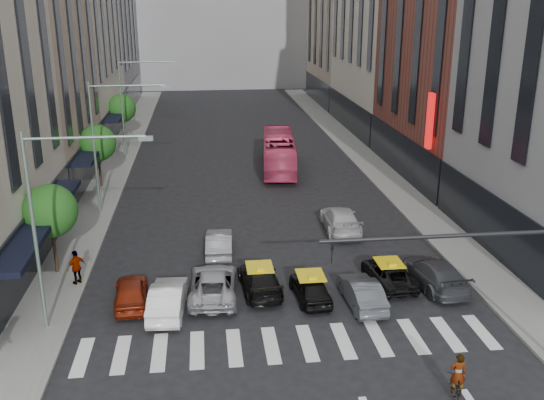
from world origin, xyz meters
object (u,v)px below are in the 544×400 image
object	(u,v)px
streetlamp_near	(54,206)
streetlamp_far	(132,95)
taxi_left	(260,279)
car_red	(131,292)
motorcycle	(456,388)
car_white_front	(168,298)
taxi_center	(310,288)
pedestrian_far	(76,267)
bus	(279,152)
streetlamp_mid	(107,130)

from	to	relation	value
streetlamp_near	streetlamp_far	bearing A→B (deg)	90.00
streetlamp_near	taxi_left	size ratio (longest dim) A/B	1.95
car_red	motorcycle	size ratio (longest dim) A/B	2.42
car_white_front	taxi_center	distance (m)	7.02
streetlamp_far	motorcycle	distance (m)	42.31
taxi_left	pedestrian_far	size ratio (longest dim) A/B	2.51
streetlamp_near	pedestrian_far	size ratio (longest dim) A/B	4.89
streetlamp_near	taxi_center	bearing A→B (deg)	7.35
motorcycle	pedestrian_far	xyz separation A→B (m)	(-15.88, 11.36, 0.64)
bus	car_white_front	bearing A→B (deg)	76.88
bus	motorcycle	size ratio (longest dim) A/B	6.88
car_white_front	taxi_center	world-z (taller)	car_white_front
motorcycle	streetlamp_near	bearing A→B (deg)	-15.09
car_red	bus	size ratio (longest dim) A/B	0.35
taxi_left	taxi_center	xyz separation A→B (m)	(2.43, -1.19, -0.02)
streetlamp_near	motorcycle	bearing A→B (deg)	-24.19
streetlamp_far	car_white_front	world-z (taller)	streetlamp_far
car_red	car_white_front	bearing A→B (deg)	147.19
streetlamp_far	motorcycle	bearing A→B (deg)	-68.28
streetlamp_near	streetlamp_mid	size ratio (longest dim) A/B	1.00
streetlamp_mid	bus	xyz separation A→B (m)	(12.99, 9.96, -4.34)
taxi_left	motorcycle	distance (m)	11.62
motorcycle	pedestrian_far	bearing A→B (deg)	-26.47
streetlamp_mid	car_red	distance (m)	15.18
car_red	taxi_left	size ratio (longest dim) A/B	0.86
car_red	car_white_front	world-z (taller)	car_white_front
car_red	bus	xyz separation A→B (m)	(10.35, 23.97, 0.89)
taxi_center	pedestrian_far	world-z (taller)	pedestrian_far
car_red	taxi_left	world-z (taller)	car_red
streetlamp_near	taxi_center	xyz separation A→B (m)	(11.48, 1.48, -5.25)
taxi_left	pedestrian_far	world-z (taller)	pedestrian_far
taxi_left	motorcycle	world-z (taller)	taxi_left
bus	streetlamp_near	bearing A→B (deg)	69.13
car_white_front	motorcycle	size ratio (longest dim) A/B	2.74
taxi_left	taxi_center	world-z (taller)	taxi_left
bus	taxi_left	bearing A→B (deg)	86.11
streetlamp_far	taxi_center	bearing A→B (deg)	-69.39
taxi_left	motorcycle	bearing A→B (deg)	119.80
car_white_front	pedestrian_far	xyz separation A→B (m)	(-4.83, 3.39, 0.33)
streetlamp_far	pedestrian_far	xyz separation A→B (m)	(-0.36, -27.61, -4.83)
streetlamp_far	car_red	size ratio (longest dim) A/B	2.27
streetlamp_far	car_white_front	size ratio (longest dim) A/B	2.01
bus	motorcycle	bearing A→B (deg)	100.12
car_white_front	bus	world-z (taller)	bus
taxi_center	pedestrian_far	size ratio (longest dim) A/B	2.08
streetlamp_near	motorcycle	distance (m)	17.88
motorcycle	taxi_center	bearing A→B (deg)	-55.30
car_red	pedestrian_far	size ratio (longest dim) A/B	2.16
streetlamp_far	pedestrian_far	bearing A→B (deg)	-90.74
pedestrian_far	taxi_center	bearing A→B (deg)	122.05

